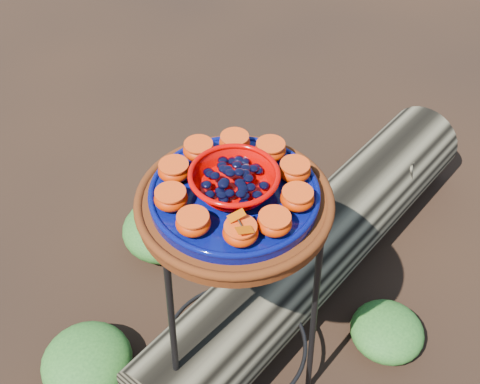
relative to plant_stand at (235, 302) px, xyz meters
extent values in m
plane|color=black|center=(0.00, 0.00, -0.35)|extent=(60.00, 60.00, 0.00)
cylinder|color=#4F1B0C|center=(0.00, 0.00, 0.37)|extent=(0.43, 0.43, 0.03)
cylinder|color=#03003E|center=(0.00, 0.00, 0.40)|extent=(0.37, 0.37, 0.02)
ellipsoid|color=#AE1100|center=(-0.02, -0.14, 0.43)|extent=(0.07, 0.07, 0.04)
ellipsoid|color=#AE1100|center=(0.05, -0.13, 0.43)|extent=(0.07, 0.07, 0.04)
ellipsoid|color=#AE1100|center=(0.12, -0.07, 0.43)|extent=(0.07, 0.07, 0.04)
ellipsoid|color=#AE1100|center=(0.14, 0.01, 0.43)|extent=(0.07, 0.07, 0.04)
ellipsoid|color=#AE1100|center=(0.11, 0.09, 0.43)|extent=(0.07, 0.07, 0.04)
ellipsoid|color=#AE1100|center=(0.03, 0.13, 0.43)|extent=(0.07, 0.07, 0.04)
ellipsoid|color=#AE1100|center=(-0.05, 0.13, 0.43)|extent=(0.07, 0.07, 0.04)
ellipsoid|color=#AE1100|center=(-0.12, 0.07, 0.43)|extent=(0.07, 0.07, 0.04)
ellipsoid|color=#AE1100|center=(-0.14, -0.01, 0.43)|extent=(0.07, 0.07, 0.04)
ellipsoid|color=#AE1100|center=(-0.11, -0.09, 0.43)|extent=(0.07, 0.07, 0.04)
ellipsoid|color=#1E4C1B|center=(-0.43, 0.10, -0.28)|extent=(0.27, 0.27, 0.13)
ellipsoid|color=#1E4C1B|center=(0.48, -0.02, -0.29)|extent=(0.23, 0.23, 0.11)
ellipsoid|color=#1E4C1B|center=(-0.12, 0.56, -0.27)|extent=(0.30, 0.30, 0.15)
camera|label=1|loc=(-0.22, -0.89, 1.31)|focal=45.00mm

